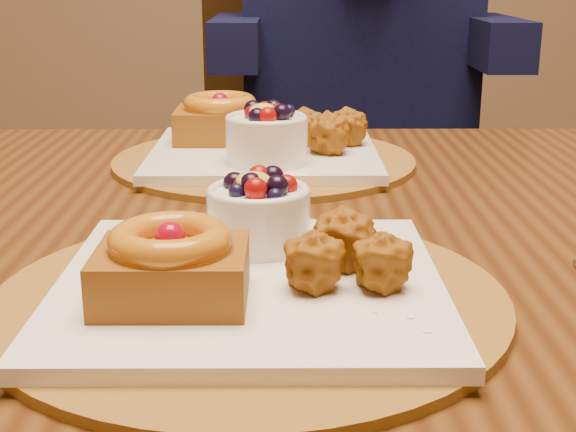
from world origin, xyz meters
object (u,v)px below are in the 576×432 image
Objects in this scene: dining_table at (260,286)px; chair_far at (281,173)px; place_setting_near at (247,272)px; place_setting_far at (261,144)px.

dining_table is 0.97m from chair_far.
chair_far is at bearing 89.00° from place_setting_near.
place_setting_near is at bearing -90.60° from dining_table.
place_setting_near is 1.20m from chair_far.
dining_table is at bearing -70.54° from chair_far.
dining_table is 4.21× the size of place_setting_far.
place_setting_far is at bearing 90.14° from place_setting_near.
chair_far is at bearing 88.91° from dining_table.
chair_far is (0.02, 0.96, -0.12)m from dining_table.
place_setting_far is 0.38× the size of chair_far.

